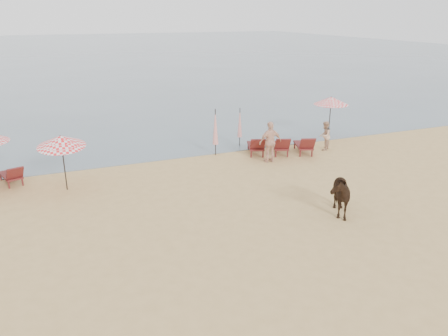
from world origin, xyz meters
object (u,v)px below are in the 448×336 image
at_px(beachgoer_right_b, 270,142).
at_px(umbrella_closed_left, 215,127).
at_px(umbrella_open_left_b, 61,141).
at_px(beachgoer_right_a, 325,136).
at_px(cow, 337,193).
at_px(umbrella_open_right, 331,101).
at_px(umbrella_closed_right, 240,123).
at_px(lounger_cluster_right, 280,145).

bearing_deg(beachgoer_right_b, umbrella_closed_left, -44.15).
height_order(umbrella_closed_left, beachgoer_right_b, umbrella_closed_left).
bearing_deg(umbrella_open_left_b, beachgoer_right_a, 17.72).
xyz_separation_m(umbrella_open_left_b, cow, (8.81, -5.92, -1.26)).
bearing_deg(umbrella_open_left_b, umbrella_open_right, 24.96).
relative_size(cow, beachgoer_right_b, 0.95).
relative_size(beachgoer_right_a, beachgoer_right_b, 0.77).
bearing_deg(umbrella_open_left_b, umbrella_closed_right, 33.04).
xyz_separation_m(umbrella_closed_right, cow, (-0.20, -8.98, -0.48)).
bearing_deg(lounger_cluster_right, beachgoer_right_a, 15.82).
distance_m(lounger_cluster_right, beachgoer_right_b, 1.43).
height_order(umbrella_closed_right, cow, umbrella_closed_right).
bearing_deg(umbrella_open_left_b, lounger_cluster_right, 19.33).
relative_size(lounger_cluster_right, cow, 1.92).
bearing_deg(lounger_cluster_right, umbrella_closed_right, 140.25).
height_order(umbrella_closed_left, umbrella_closed_right, umbrella_closed_left).
distance_m(umbrella_open_right, umbrella_closed_left, 7.30).
xyz_separation_m(umbrella_closed_left, beachgoer_right_a, (5.61, -1.25, -0.70)).
distance_m(lounger_cluster_right, umbrella_closed_right, 2.64).
bearing_deg(lounger_cluster_right, umbrella_open_left_b, -155.94).
height_order(umbrella_open_left_b, beachgoer_right_a, umbrella_open_left_b).
relative_size(umbrella_open_right, cow, 1.26).
height_order(lounger_cluster_right, cow, cow).
distance_m(umbrella_closed_right, cow, 8.99).
distance_m(umbrella_closed_left, beachgoer_right_a, 5.79).
height_order(cow, beachgoer_right_b, beachgoer_right_b).
relative_size(lounger_cluster_right, umbrella_closed_right, 1.75).
distance_m(beachgoer_right_a, beachgoer_right_b, 3.63).
xyz_separation_m(umbrella_closed_right, beachgoer_right_b, (0.27, -2.99, -0.29)).
bearing_deg(umbrella_closed_right, umbrella_open_left_b, -161.27).
distance_m(umbrella_open_left_b, cow, 10.69).
height_order(umbrella_closed_right, beachgoer_right_a, umbrella_closed_right).
relative_size(lounger_cluster_right, beachgoer_right_a, 2.39).
height_order(cow, beachgoer_right_a, cow).
height_order(lounger_cluster_right, beachgoer_right_b, beachgoer_right_b).
xyz_separation_m(umbrella_closed_left, beachgoer_right_b, (2.05, -1.95, -0.47)).
relative_size(umbrella_open_left_b, umbrella_open_right, 1.00).
bearing_deg(beachgoer_right_a, lounger_cluster_right, -44.48).
distance_m(umbrella_closed_left, beachgoer_right_b, 2.87).
relative_size(umbrella_open_left_b, umbrella_closed_left, 1.00).
xyz_separation_m(lounger_cluster_right, umbrella_open_left_b, (-10.32, -0.91, 1.57)).
bearing_deg(beachgoer_right_b, umbrella_closed_right, -85.44).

